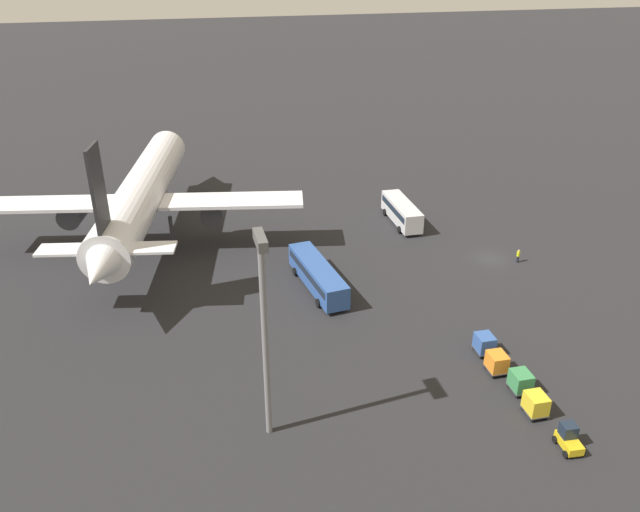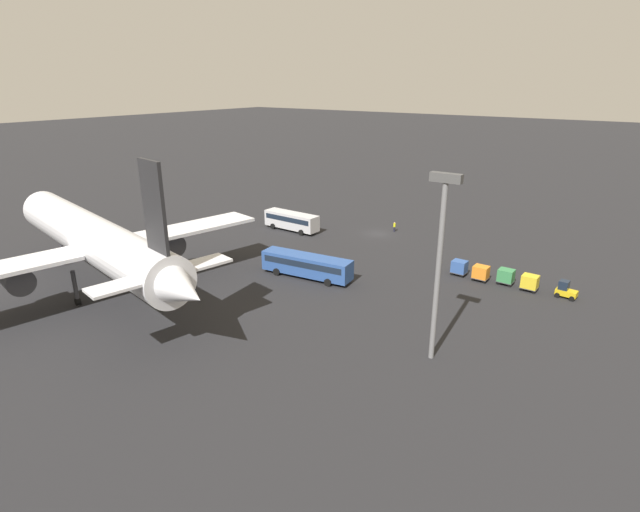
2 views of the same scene
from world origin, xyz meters
The scene contains 11 objects.
ground_plane centered at (0.00, 0.00, 0.00)m, with size 600.00×600.00×0.00m, color #232326.
airplane centered at (15.44, 42.42, 6.97)m, with size 48.89×41.81×18.53m.
shuttle_bus_near centered at (13.43, 7.10, 1.90)m, with size 10.51×3.22×3.17m.
shuttle_bus_far centered at (-2.09, 23.27, 1.86)m, with size 12.99×4.28×3.08m.
baggage_tug centered at (-31.90, 10.10, 0.94)m, with size 2.49×1.79×2.10m.
worker_person centered at (-1.74, -2.79, 0.87)m, with size 0.38×0.38×1.74m.
cargo_cart_yellow centered at (-27.79, 10.58, 1.19)m, with size 2.03×1.72×2.06m.
cargo_cart_green centered at (-24.72, 10.22, 1.19)m, with size 2.03×1.72×2.06m.
cargo_cart_orange centered at (-21.66, 10.91, 1.19)m, with size 2.03×1.72×2.06m.
cargo_cart_blue centered at (-18.59, 10.59, 1.19)m, with size 2.03×1.72×2.06m.
light_pole centered at (-24.30, 32.84, 10.92)m, with size 2.80×0.70×17.84m.
Camera 1 is at (-63.59, 38.35, 35.99)m, focal length 35.00 mm.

